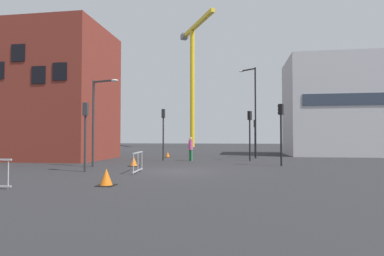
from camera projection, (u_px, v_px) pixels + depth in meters
name	position (u px, v px, depth m)	size (l,w,h in m)	color
ground	(180.00, 171.00, 16.97)	(160.00, 160.00, 0.00)	#28282B
brick_building	(57.00, 95.00, 26.54)	(8.38, 7.53, 11.03)	maroon
office_block	(342.00, 107.00, 32.40)	(11.02, 7.49, 10.06)	#B7B7BC
construction_crane	(193.00, 68.00, 61.46)	(8.45, 14.15, 23.99)	yellow
streetlamp_tall	(254.00, 106.00, 27.73)	(1.48, 1.04, 8.09)	black
streetlamp_short	(97.00, 114.00, 19.46)	(1.86, 0.62, 5.44)	#2D2D30
traffic_light_corner	(255.00, 132.00, 29.33)	(0.25, 0.37, 3.51)	black
traffic_light_far	(250.00, 127.00, 24.64)	(0.36, 0.38, 3.94)	black
traffic_light_near	(85.00, 125.00, 16.78)	(0.27, 0.38, 3.72)	#2D2D30
traffic_light_crosswalk	(281.00, 124.00, 20.22)	(0.39, 0.35, 4.03)	black
traffic_light_verge	(163.00, 126.00, 25.07)	(0.24, 0.37, 4.14)	#232326
pedestrian_walking	(191.00, 147.00, 24.50)	(0.34, 0.34, 1.86)	#2D844C
safety_barrier_mid_span	(138.00, 162.00, 16.40)	(0.26, 2.14, 1.08)	#B2B5BA
traffic_cone_by_barrier	(134.00, 162.00, 20.02)	(0.62, 0.62, 0.63)	black
traffic_cone_on_verge	(106.00, 178.00, 11.89)	(0.65, 0.65, 0.66)	black
traffic_cone_orange	(168.00, 155.00, 29.13)	(0.52, 0.52, 0.53)	black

